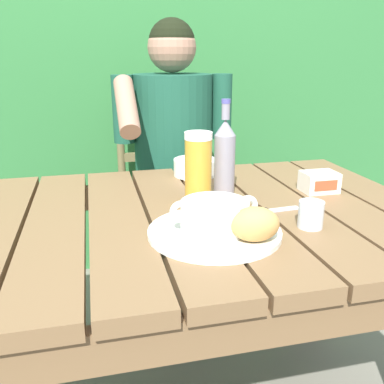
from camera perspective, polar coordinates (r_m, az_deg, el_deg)
The scene contains 13 objects.
dining_table at distance 1.12m, azimuth -2.07°, elevation -7.15°, with size 1.33×0.86×0.74m.
hedge_backdrop at distance 2.51m, azimuth -6.35°, elevation 15.31°, with size 3.51×0.88×2.57m.
chair_near_diner at distance 1.99m, azimuth -3.33°, elevation -0.47°, with size 0.43×0.42×1.03m.
person_eating at distance 1.73m, azimuth -2.38°, elevation 5.24°, with size 0.48×0.47×1.26m.
serving_plate at distance 0.95m, azimuth 3.03°, elevation -5.38°, with size 0.30×0.30×0.01m.
soup_bowl at distance 0.93m, azimuth 3.07°, elevation -3.11°, with size 0.20×0.15×0.07m.
bread_roll at distance 0.89m, azimuth 8.45°, elevation -4.30°, with size 0.11×0.09×0.07m.
beer_glass at distance 1.15m, azimuth 0.85°, elevation 3.51°, with size 0.08×0.08×0.19m.
beer_bottle at distance 1.20m, azimuth 4.43°, elevation 4.94°, with size 0.06×0.06×0.27m.
water_glass_small at distance 1.01m, azimuth 15.74°, elevation -2.93°, with size 0.06×0.06×0.06m.
butter_tub at distance 1.29m, azimuth 16.79°, elevation 1.32°, with size 0.10×0.08×0.06m.
table_knife at distance 1.09m, azimuth 10.10°, elevation -2.53°, with size 0.15×0.03×0.01m.
diner_bowl at distance 1.40m, azimuth 0.44°, elevation 3.38°, with size 0.14×0.14×0.05m.
Camera 1 is at (-0.20, -0.99, 1.12)m, focal length 39.52 mm.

